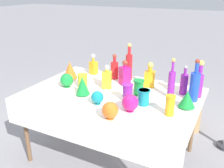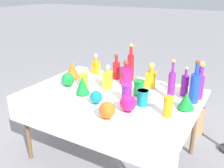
{
  "view_description": "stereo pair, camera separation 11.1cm",
  "coord_description": "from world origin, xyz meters",
  "px_view_note": "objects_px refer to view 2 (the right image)",
  "views": [
    {
      "loc": [
        1.06,
        -2.06,
        1.76
      ],
      "look_at": [
        0.0,
        0.0,
        0.86
      ],
      "focal_mm": 40.0,
      "sensor_mm": 36.0,
      "label": 1
    },
    {
      "loc": [
        1.15,
        -2.0,
        1.76
      ],
      "look_at": [
        0.0,
        0.0,
        0.86
      ],
      "focal_mm": 40.0,
      "sensor_mm": 36.0,
      "label": 2
    }
  ],
  "objects_px": {
    "fluted_vase_1": "(72,69)",
    "square_decanter_2": "(151,78)",
    "round_bowl_3": "(107,110)",
    "cardboard_box_behind_left": "(181,114)",
    "tall_bottle_2": "(195,87)",
    "slender_vase_0": "(143,97)",
    "slender_vase_2": "(138,87)",
    "slender_vase_4": "(168,106)",
    "round_bowl_0": "(128,103)",
    "square_decanter_3": "(96,66)",
    "round_bowl_1": "(68,79)",
    "tall_bottle_3": "(171,84)",
    "tall_bottle_4": "(185,85)",
    "round_bowl_2": "(96,97)",
    "square_decanter_1": "(108,78)",
    "square_decanter_0": "(126,75)",
    "tall_bottle_0": "(199,84)",
    "fluted_vase_2": "(83,85)",
    "slender_vase_3": "(84,80)",
    "fluted_vase_0": "(186,101)",
    "slender_vase_1": "(127,93)"
  },
  "relations": [
    {
      "from": "square_decanter_1",
      "to": "round_bowl_3",
      "type": "xyz_separation_m",
      "value": [
        0.34,
        -0.58,
        -0.03
      ]
    },
    {
      "from": "tall_bottle_3",
      "to": "fluted_vase_1",
      "type": "xyz_separation_m",
      "value": [
        -1.18,
        -0.01,
        -0.04
      ]
    },
    {
      "from": "tall_bottle_4",
      "to": "tall_bottle_0",
      "type": "bearing_deg",
      "value": -1.48
    },
    {
      "from": "fluted_vase_2",
      "to": "round_bowl_1",
      "type": "relative_size",
      "value": 1.3
    },
    {
      "from": "tall_bottle_2",
      "to": "round_bowl_0",
      "type": "height_order",
      "value": "tall_bottle_2"
    },
    {
      "from": "slender_vase_2",
      "to": "square_decanter_0",
      "type": "bearing_deg",
      "value": 140.86
    },
    {
      "from": "tall_bottle_3",
      "to": "round_bowl_1",
      "type": "height_order",
      "value": "tall_bottle_3"
    },
    {
      "from": "tall_bottle_0",
      "to": "square_decanter_0",
      "type": "xyz_separation_m",
      "value": [
        -0.77,
        -0.02,
        -0.03
      ]
    },
    {
      "from": "tall_bottle_3",
      "to": "tall_bottle_4",
      "type": "relative_size",
      "value": 1.33
    },
    {
      "from": "slender_vase_3",
      "to": "round_bowl_2",
      "type": "relative_size",
      "value": 1.15
    },
    {
      "from": "tall_bottle_2",
      "to": "round_bowl_3",
      "type": "xyz_separation_m",
      "value": [
        -0.53,
        -0.66,
        -0.08
      ]
    },
    {
      "from": "square_decanter_2",
      "to": "slender_vase_0",
      "type": "xyz_separation_m",
      "value": [
        0.1,
        -0.46,
        -0.03
      ]
    },
    {
      "from": "square_decanter_3",
      "to": "round_bowl_1",
      "type": "relative_size",
      "value": 1.71
    },
    {
      "from": "tall_bottle_2",
      "to": "slender_vase_0",
      "type": "bearing_deg",
      "value": -142.55
    },
    {
      "from": "tall_bottle_4",
      "to": "fluted_vase_2",
      "type": "distance_m",
      "value": 1.0
    },
    {
      "from": "round_bowl_3",
      "to": "cardboard_box_behind_left",
      "type": "xyz_separation_m",
      "value": [
        0.25,
        1.47,
        -0.65
      ]
    },
    {
      "from": "slender_vase_0",
      "to": "fluted_vase_2",
      "type": "xyz_separation_m",
      "value": [
        -0.61,
        -0.07,
        0.02
      ]
    },
    {
      "from": "square_decanter_1",
      "to": "slender_vase_1",
      "type": "distance_m",
      "value": 0.39
    },
    {
      "from": "square_decanter_3",
      "to": "square_decanter_2",
      "type": "bearing_deg",
      "value": -5.57
    },
    {
      "from": "square_decanter_0",
      "to": "fluted_vase_1",
      "type": "distance_m",
      "value": 0.65
    },
    {
      "from": "tall_bottle_0",
      "to": "fluted_vase_2",
      "type": "distance_m",
      "value": 1.12
    },
    {
      "from": "fluted_vase_1",
      "to": "square_decanter_2",
      "type": "bearing_deg",
      "value": 12.34
    },
    {
      "from": "tall_bottle_2",
      "to": "tall_bottle_3",
      "type": "bearing_deg",
      "value": -173.75
    },
    {
      "from": "slender_vase_2",
      "to": "square_decanter_1",
      "type": "bearing_deg",
      "value": 177.19
    },
    {
      "from": "square_decanter_1",
      "to": "round_bowl_2",
      "type": "relative_size",
      "value": 2.05
    },
    {
      "from": "slender_vase_0",
      "to": "round_bowl_2",
      "type": "distance_m",
      "value": 0.42
    },
    {
      "from": "round_bowl_1",
      "to": "square_decanter_3",
      "type": "bearing_deg",
      "value": 86.72
    },
    {
      "from": "slender_vase_4",
      "to": "tall_bottle_4",
      "type": "bearing_deg",
      "value": 89.55
    },
    {
      "from": "tall_bottle_4",
      "to": "round_bowl_2",
      "type": "relative_size",
      "value": 2.37
    },
    {
      "from": "fluted_vase_0",
      "to": "fluted_vase_1",
      "type": "height_order",
      "value": "fluted_vase_1"
    },
    {
      "from": "round_bowl_0",
      "to": "square_decanter_1",
      "type": "bearing_deg",
      "value": 138.34
    },
    {
      "from": "slender_vase_4",
      "to": "round_bowl_0",
      "type": "bearing_deg",
      "value": -164.9
    },
    {
      "from": "square_decanter_2",
      "to": "cardboard_box_behind_left",
      "type": "distance_m",
      "value": 0.96
    },
    {
      "from": "square_decanter_1",
      "to": "square_decanter_0",
      "type": "bearing_deg",
      "value": 54.74
    },
    {
      "from": "square_decanter_1",
      "to": "slender_vase_4",
      "type": "bearing_deg",
      "value": -21.49
    },
    {
      "from": "slender_vase_4",
      "to": "round_bowl_0",
      "type": "relative_size",
      "value": 1.16
    },
    {
      "from": "slender_vase_3",
      "to": "fluted_vase_1",
      "type": "height_order",
      "value": "fluted_vase_1"
    },
    {
      "from": "square_decanter_3",
      "to": "slender_vase_3",
      "type": "height_order",
      "value": "square_decanter_3"
    },
    {
      "from": "slender_vase_1",
      "to": "fluted_vase_2",
      "type": "relative_size",
      "value": 0.88
    },
    {
      "from": "slender_vase_4",
      "to": "tall_bottle_0",
      "type": "bearing_deg",
      "value": 74.36
    },
    {
      "from": "tall_bottle_3",
      "to": "cardboard_box_behind_left",
      "type": "xyz_separation_m",
      "value": [
        -0.07,
        0.83,
        -0.73
      ]
    },
    {
      "from": "fluted_vase_0",
      "to": "round_bowl_0",
      "type": "relative_size",
      "value": 1.03
    },
    {
      "from": "square_decanter_0",
      "to": "round_bowl_0",
      "type": "height_order",
      "value": "square_decanter_0"
    },
    {
      "from": "slender_vase_0",
      "to": "slender_vase_2",
      "type": "height_order",
      "value": "slender_vase_2"
    },
    {
      "from": "tall_bottle_3",
      "to": "square_decanter_3",
      "type": "height_order",
      "value": "tall_bottle_3"
    },
    {
      "from": "tall_bottle_3",
      "to": "slender_vase_0",
      "type": "relative_size",
      "value": 2.71
    },
    {
      "from": "slender_vase_3",
      "to": "round_bowl_2",
      "type": "distance_m",
      "value": 0.46
    },
    {
      "from": "tall_bottle_2",
      "to": "slender_vase_2",
      "type": "relative_size",
      "value": 2.64
    },
    {
      "from": "tall_bottle_3",
      "to": "slender_vase_3",
      "type": "xyz_separation_m",
      "value": [
        -0.91,
        -0.16,
        -0.07
      ]
    },
    {
      "from": "slender_vase_2",
      "to": "slender_vase_4",
      "type": "bearing_deg",
      "value": -35.58
    }
  ]
}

